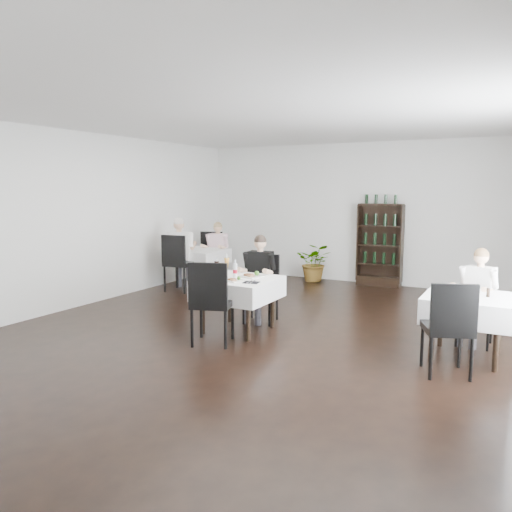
% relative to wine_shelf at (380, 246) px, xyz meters
% --- Properties ---
extents(room_shell, '(9.00, 9.00, 9.00)m').
position_rel_wine_shelf_xyz_m(room_shell, '(-0.60, -4.31, 0.65)').
color(room_shell, black).
rests_on(room_shell, ground).
extents(wine_shelf, '(0.90, 0.28, 1.75)m').
position_rel_wine_shelf_xyz_m(wine_shelf, '(0.00, 0.00, 0.00)').
color(wine_shelf, black).
rests_on(wine_shelf, ground).
extents(main_table, '(1.03, 1.03, 0.77)m').
position_rel_wine_shelf_xyz_m(main_table, '(-0.90, -4.31, -0.23)').
color(main_table, black).
rests_on(main_table, ground).
extents(left_table, '(0.98, 0.98, 0.77)m').
position_rel_wine_shelf_xyz_m(left_table, '(-3.30, -1.81, -0.23)').
color(left_table, black).
rests_on(left_table, ground).
extents(right_table, '(0.98, 0.98, 0.77)m').
position_rel_wine_shelf_xyz_m(right_table, '(2.10, -4.01, -0.23)').
color(right_table, black).
rests_on(right_table, ground).
extents(potted_tree, '(0.86, 0.78, 0.84)m').
position_rel_wine_shelf_xyz_m(potted_tree, '(-1.37, -0.17, -0.43)').
color(potted_tree, '#2D5E20').
rests_on(potted_tree, ground).
extents(main_chair_far, '(0.54, 0.55, 1.02)m').
position_rel_wine_shelf_xyz_m(main_chair_far, '(-0.86, -3.65, -0.26)').
color(main_chair_far, black).
rests_on(main_chair_far, ground).
extents(main_chair_near, '(0.64, 0.65, 1.11)m').
position_rel_wine_shelf_xyz_m(main_chair_near, '(-0.88, -5.06, -0.21)').
color(main_chair_near, black).
rests_on(main_chair_near, ground).
extents(left_chair_far, '(0.64, 0.64, 1.08)m').
position_rel_wine_shelf_xyz_m(left_chair_far, '(-3.40, -1.25, -0.23)').
color(left_chair_far, black).
rests_on(left_chair_far, ground).
extents(left_chair_near, '(0.56, 0.57, 1.14)m').
position_rel_wine_shelf_xyz_m(left_chair_near, '(-3.34, -2.52, -0.20)').
color(left_chair_near, black).
rests_on(left_chair_near, ground).
extents(right_chair_far, '(0.44, 0.45, 0.94)m').
position_rel_wine_shelf_xyz_m(right_chair_far, '(2.14, -3.34, -0.31)').
color(right_chair_far, black).
rests_on(right_chair_far, ground).
extents(right_chair_near, '(0.63, 0.63, 1.05)m').
position_rel_wine_shelf_xyz_m(right_chair_near, '(1.99, -4.76, -0.25)').
color(right_chair_near, black).
rests_on(right_chair_near, ground).
extents(diner_main, '(0.53, 0.54, 1.33)m').
position_rel_wine_shelf_xyz_m(diner_main, '(-0.91, -3.67, -0.07)').
color(diner_main, '#3F3E46').
rests_on(diner_main, ground).
extents(diner_left_far, '(0.52, 0.53, 1.32)m').
position_rel_wine_shelf_xyz_m(diner_left_far, '(-3.19, -1.32, -0.08)').
color(diner_left_far, '#3F3E46').
rests_on(diner_left_far, ground).
extents(diner_left_near, '(0.65, 0.69, 1.46)m').
position_rel_wine_shelf_xyz_m(diner_left_near, '(-3.43, -2.31, 0.00)').
color(diner_left_near, '#3F3E46').
rests_on(diner_left_near, ground).
extents(diner_right_far, '(0.55, 0.58, 1.27)m').
position_rel_wine_shelf_xyz_m(diner_right_far, '(2.15, -3.35, -0.11)').
color(diner_right_far, '#3F3E46').
rests_on(diner_right_far, ground).
extents(plate_far, '(0.34, 0.34, 0.09)m').
position_rel_wine_shelf_xyz_m(plate_far, '(-0.77, -4.15, -0.06)').
color(plate_far, white).
rests_on(plate_far, main_table).
extents(plate_near, '(0.28, 0.28, 0.07)m').
position_rel_wine_shelf_xyz_m(plate_near, '(-0.83, -4.54, -0.06)').
color(plate_near, white).
rests_on(plate_near, main_table).
extents(pilsner_dark, '(0.07, 0.07, 0.29)m').
position_rel_wine_shelf_xyz_m(pilsner_dark, '(-1.21, -4.40, 0.04)').
color(pilsner_dark, black).
rests_on(pilsner_dark, main_table).
extents(pilsner_lager, '(0.08, 0.08, 0.33)m').
position_rel_wine_shelf_xyz_m(pilsner_lager, '(-1.13, -4.25, 0.06)').
color(pilsner_lager, gold).
rests_on(pilsner_lager, main_table).
extents(coke_bottle, '(0.07, 0.07, 0.26)m').
position_rel_wine_shelf_xyz_m(coke_bottle, '(-0.96, -4.29, 0.03)').
color(coke_bottle, silver).
rests_on(coke_bottle, main_table).
extents(napkin_cutlery, '(0.23, 0.23, 0.02)m').
position_rel_wine_shelf_xyz_m(napkin_cutlery, '(-0.57, -4.53, -0.07)').
color(napkin_cutlery, black).
rests_on(napkin_cutlery, main_table).
extents(pepper_mill, '(0.06, 0.06, 0.11)m').
position_rel_wine_shelf_xyz_m(pepper_mill, '(2.31, -3.99, -0.02)').
color(pepper_mill, black).
rests_on(pepper_mill, right_table).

